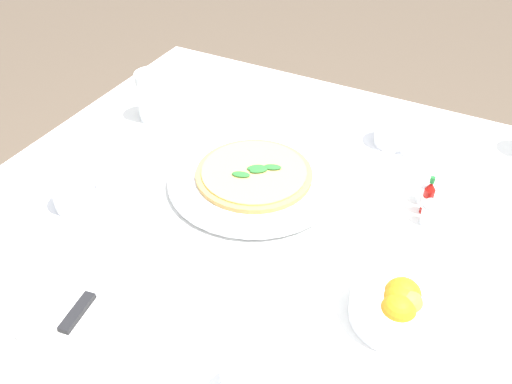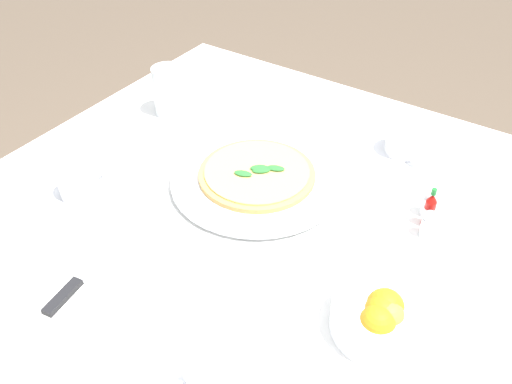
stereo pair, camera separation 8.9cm
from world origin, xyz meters
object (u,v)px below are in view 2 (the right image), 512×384
object	(u,v)px
water_glass_back_corner	(169,93)
citrus_bowl	(381,317)
coffee_cup_near_right	(404,143)
salt_shaker	(429,204)
pizza_plate	(257,179)
hot_sauce_bottle	(429,210)
pepper_shaker	(428,225)
dinner_knife	(84,275)
pizza	(257,173)
coffee_cup_far_right	(80,185)
napkin_folded	(85,282)

from	to	relation	value
water_glass_back_corner	citrus_bowl	distance (m)	0.74
coffee_cup_near_right	salt_shaker	distance (m)	0.19
pizza_plate	coffee_cup_near_right	size ratio (longest dim) A/B	2.64
pizza_plate	salt_shaker	size ratio (longest dim) A/B	6.11
hot_sauce_bottle	pepper_shaker	bearing A→B (deg)	-160.35
pepper_shaker	water_glass_back_corner	bearing A→B (deg)	83.69
citrus_bowl	salt_shaker	size ratio (longest dim) A/B	2.67
water_glass_back_corner	dinner_knife	size ratio (longest dim) A/B	0.59
dinner_knife	salt_shaker	xyz separation A→B (m)	(0.48, -0.40, 0.00)
pizza	pepper_shaker	xyz separation A→B (m)	(0.04, -0.34, 0.00)
coffee_cup_far_right	pepper_shaker	size ratio (longest dim) A/B	2.36
pizza_plate	coffee_cup_far_right	bearing A→B (deg)	130.08
coffee_cup_far_right	water_glass_back_corner	world-z (taller)	water_glass_back_corner
pizza	hot_sauce_bottle	bearing A→B (deg)	-77.86
pizza_plate	napkin_folded	distance (m)	0.39
pizza_plate	dinner_knife	distance (m)	0.39
salt_shaker	pizza	bearing A→B (deg)	107.26
dinner_knife	pizza_plate	bearing A→B (deg)	-20.39
coffee_cup_near_right	hot_sauce_bottle	size ratio (longest dim) A/B	1.57
coffee_cup_near_right	pepper_shaker	distance (m)	0.25
pizza	water_glass_back_corner	distance (m)	0.34
pizza	dinner_knife	size ratio (longest dim) A/B	1.18
pizza	napkin_folded	size ratio (longest dim) A/B	1.00
dinner_knife	hot_sauce_bottle	size ratio (longest dim) A/B	2.36
citrus_bowl	coffee_cup_far_right	bearing A→B (deg)	92.47
coffee_cup_far_right	pepper_shaker	xyz separation A→B (m)	(0.26, -0.60, -0.00)
pizza	salt_shaker	world-z (taller)	salt_shaker
coffee_cup_far_right	hot_sauce_bottle	size ratio (longest dim) A/B	1.60
dinner_knife	pizza	bearing A→B (deg)	-20.41
hot_sauce_bottle	pepper_shaker	xyz separation A→B (m)	(-0.03, -0.01, -0.01)
dinner_knife	hot_sauce_bottle	distance (m)	0.61
salt_shaker	coffee_cup_far_right	bearing A→B (deg)	118.89
hot_sauce_bottle	salt_shaker	world-z (taller)	hot_sauce_bottle
coffee_cup_near_right	salt_shaker	size ratio (longest dim) A/B	2.31
pizza	pizza_plate	bearing A→B (deg)	101.99
napkin_folded	hot_sauce_bottle	size ratio (longest dim) A/B	2.79
pizza_plate	dinner_knife	world-z (taller)	dinner_knife
coffee_cup_near_right	water_glass_back_corner	bearing A→B (deg)	104.95
pizza_plate	water_glass_back_corner	bearing A→B (deg)	70.38
water_glass_back_corner	hot_sauce_bottle	xyz separation A→B (m)	(-0.04, -0.65, -0.02)
water_glass_back_corner	salt_shaker	distance (m)	0.64
coffee_cup_near_right	salt_shaker	bearing A→B (deg)	-144.54
pizza	coffee_cup_far_right	world-z (taller)	coffee_cup_far_right
coffee_cup_near_right	dinner_knife	bearing A→B (deg)	155.74
pepper_shaker	hot_sauce_bottle	bearing A→B (deg)	19.65
pizza	pepper_shaker	size ratio (longest dim) A/B	4.12
dinner_knife	salt_shaker	world-z (taller)	salt_shaker
coffee_cup_near_right	pepper_shaker	bearing A→B (deg)	-148.24
dinner_knife	citrus_bowl	xyz separation A→B (m)	(0.18, -0.43, 0.00)
water_glass_back_corner	pepper_shaker	world-z (taller)	water_glass_back_corner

